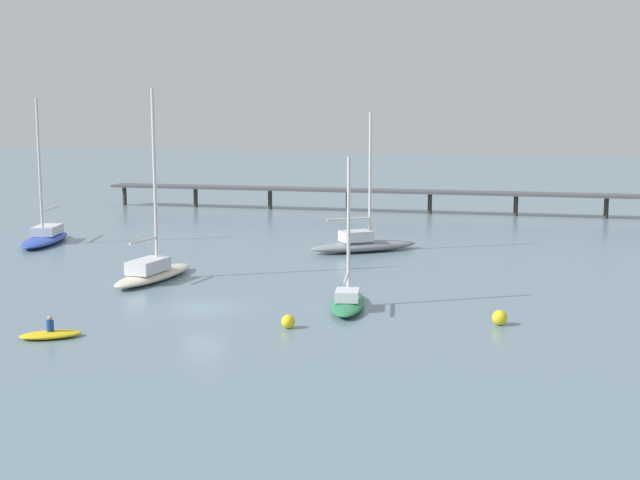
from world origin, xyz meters
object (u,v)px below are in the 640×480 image
at_px(sailboat_blue, 45,235).
at_px(sailboat_gray, 363,243).
at_px(dinghy_yellow, 51,334).
at_px(mooring_buoy_near, 500,318).
at_px(sailboat_cream, 153,270).
at_px(pier, 600,184).
at_px(mooring_buoy_outer, 288,321).
at_px(sailboat_green, 348,299).

bearing_deg(sailboat_blue, sailboat_gray, 12.75).
distance_m(dinghy_yellow, mooring_buoy_near, 22.98).
bearing_deg(sailboat_gray, sailboat_cream, -118.42).
bearing_deg(mooring_buoy_near, sailboat_blue, 161.29).
distance_m(pier, dinghy_yellow, 66.14).
relative_size(pier, sailboat_cream, 6.13).
xyz_separation_m(sailboat_gray, sailboat_cream, (-9.11, -16.83, 0.02)).
xyz_separation_m(sailboat_cream, mooring_buoy_outer, (13.71, -8.26, -0.37)).
height_order(sailboat_gray, sailboat_blue, sailboat_blue).
relative_size(sailboat_cream, mooring_buoy_outer, 17.55).
height_order(sailboat_cream, mooring_buoy_near, sailboat_cream).
bearing_deg(mooring_buoy_near, pier, 88.11).
bearing_deg(sailboat_green, pier, 78.32).
distance_m(sailboat_gray, sailboat_cream, 19.13).
xyz_separation_m(sailboat_green, mooring_buoy_near, (8.78, -0.69, -0.14)).
distance_m(sailboat_green, dinghy_yellow, 16.32).
relative_size(sailboat_gray, mooring_buoy_near, 13.97).
bearing_deg(sailboat_blue, mooring_buoy_near, -18.71).
bearing_deg(sailboat_cream, mooring_buoy_outer, -31.09).
bearing_deg(sailboat_green, mooring_buoy_near, -4.48).
xyz_separation_m(sailboat_gray, dinghy_yellow, (-5.54, -31.27, -0.51)).
height_order(sailboat_blue, sailboat_cream, sailboat_cream).
bearing_deg(mooring_buoy_near, mooring_buoy_outer, -154.51).
xyz_separation_m(sailboat_blue, dinghy_yellow, (21.60, -25.13, -0.48)).
bearing_deg(sailboat_cream, sailboat_green, -10.53).
xyz_separation_m(sailboat_blue, mooring_buoy_outer, (31.74, -18.95, -0.33)).
bearing_deg(mooring_buoy_outer, dinghy_yellow, -148.63).
distance_m(sailboat_cream, dinghy_yellow, 14.89).
xyz_separation_m(sailboat_green, sailboat_cream, (-14.98, 2.78, 0.18)).
xyz_separation_m(dinghy_yellow, mooring_buoy_outer, (10.14, 6.18, 0.16)).
relative_size(sailboat_cream, dinghy_yellow, 4.05).
distance_m(pier, mooring_buoy_near, 51.47).
distance_m(sailboat_green, sailboat_gray, 20.47).
distance_m(sailboat_green, sailboat_blue, 35.66).
relative_size(dinghy_yellow, mooring_buoy_outer, 4.34).
height_order(pier, sailboat_blue, sailboat_blue).
relative_size(sailboat_green, mooring_buoy_near, 10.72).
xyz_separation_m(sailboat_blue, sailboat_cream, (18.04, -10.68, 0.04)).
bearing_deg(dinghy_yellow, sailboat_gray, 79.95).
bearing_deg(sailboat_blue, sailboat_green, -22.19).
bearing_deg(mooring_buoy_near, sailboat_cream, 171.69).
bearing_deg(sailboat_gray, sailboat_green, -73.32).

